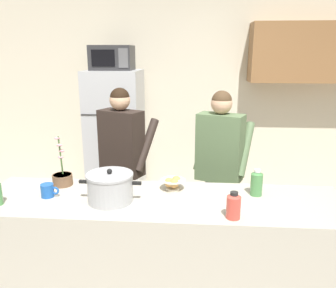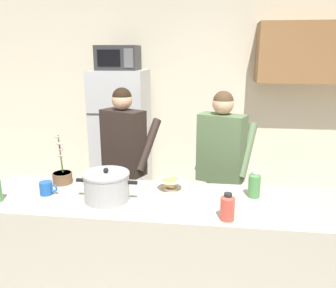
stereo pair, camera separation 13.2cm
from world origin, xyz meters
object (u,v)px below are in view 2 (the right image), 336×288
cooking_pot (107,186)px  coffee_mug (46,188)px  bread_bowl (171,183)px  potted_orchid (62,176)px  person_near_pot (125,152)px  person_by_sink (221,158)px  bottle_mid_counter (254,184)px  refrigerator (122,140)px  bottle_near_edge (227,207)px  microwave (118,58)px

cooking_pot → coffee_mug: bearing=175.7°
bread_bowl → potted_orchid: potted_orchid is taller
person_near_pot → person_by_sink: size_ratio=1.01×
person_near_pot → cooking_pot: size_ratio=3.74×
person_by_sink → bottle_mid_counter: size_ratio=8.17×
coffee_mug → cooking_pot: bearing=-4.3°
refrigerator → bottle_near_edge: size_ratio=9.87×
bottle_near_edge → bottle_mid_counter: 0.42m
bread_bowl → coffee_mug: bearing=-167.7°
bread_bowl → bottle_mid_counter: bottle_mid_counter is taller
person_near_pot → bread_bowl: 0.88m
microwave → person_near_pot: 1.32m
microwave → person_near_pot: size_ratio=0.30×
refrigerator → cooking_pot: 1.96m
bottle_mid_counter → bottle_near_edge: bearing=-118.7°
bread_bowl → bottle_mid_counter: bearing=-4.3°
bread_bowl → bottle_mid_counter: size_ratio=0.96×
person_near_pot → refrigerator: bearing=106.5°
bottle_mid_counter → person_near_pot: bearing=146.5°
microwave → person_by_sink: microwave is taller
person_near_pot → bottle_near_edge: bearing=-50.2°
person_by_sink → potted_orchid: size_ratio=4.08×
person_near_pot → potted_orchid: (-0.33, -0.67, -0.01)m
coffee_mug → person_near_pot: bearing=68.6°
bread_bowl → potted_orchid: bearing=177.8°
coffee_mug → potted_orchid: (0.02, 0.22, 0.01)m
microwave → bread_bowl: microwave is taller
person_by_sink → bottle_near_edge: person_by_sink is taller
bread_bowl → bottle_near_edge: 0.57m
bottle_near_edge → microwave: bearing=120.4°
cooking_pot → bread_bowl: size_ratio=2.30×
refrigerator → bottle_mid_counter: size_ratio=8.76×
bread_bowl → cooking_pot: bearing=-151.5°
refrigerator → potted_orchid: refrigerator is taller
cooking_pot → bread_bowl: (0.42, 0.23, -0.05)m
cooking_pot → bread_bowl: cooking_pot is taller
coffee_mug → bottle_near_edge: 1.29m
person_by_sink → bread_bowl: 0.74m
person_near_pot → cooking_pot: bearing=-83.1°
person_near_pot → bread_bowl: size_ratio=8.59×
cooking_pot → potted_orchid: bearing=149.5°
cooking_pot → refrigerator: bearing=101.9°
bottle_near_edge → person_by_sink: bearing=90.7°
person_near_pot → potted_orchid: size_ratio=4.11×
microwave → person_by_sink: bearing=-40.5°
bread_bowl → potted_orchid: size_ratio=0.48×
person_by_sink → coffee_mug: person_by_sink is taller
bottle_near_edge → refrigerator: bearing=120.1°
cooking_pot → potted_orchid: (-0.44, 0.26, -0.04)m
microwave → cooking_pot: microwave is taller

